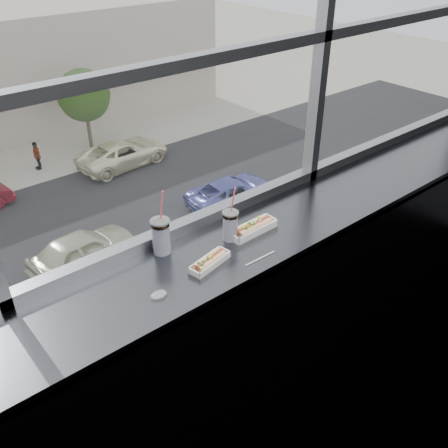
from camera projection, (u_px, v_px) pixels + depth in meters
wall_back_lower at (190, 304)px, 3.06m from camera, size 6.00×0.00×6.00m
counter at (218, 256)px, 2.60m from camera, size 6.00×0.55×0.06m
counter_fascia at (248, 355)px, 2.71m from camera, size 6.00×0.04×1.04m
hotdog_tray_left at (210, 261)px, 2.47m from camera, size 0.25×0.13×0.06m
hotdog_tray_right at (253, 228)px, 2.72m from camera, size 0.30×0.10×0.07m
soda_cup_left at (161, 235)px, 2.52m from camera, size 0.10×0.10×0.36m
soda_cup_right at (230, 224)px, 2.63m from camera, size 0.09×0.09×0.32m
loose_straw at (260, 258)px, 2.53m from camera, size 0.19×0.01×0.01m
wrapper at (159, 294)px, 2.28m from camera, size 0.09×0.06×0.02m
car_near_e at (232, 188)px, 26.69m from camera, size 2.76×5.91×1.92m
car_near_d at (82, 244)px, 21.92m from camera, size 3.54×6.97×2.23m
car_far_c at (123, 149)px, 30.72m from camera, size 3.21×6.66×2.15m
pedestrian_d at (36, 153)px, 30.37m from camera, size 0.70×0.94×2.11m
tree_right at (84, 95)px, 31.91m from camera, size 3.37×3.37×5.27m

